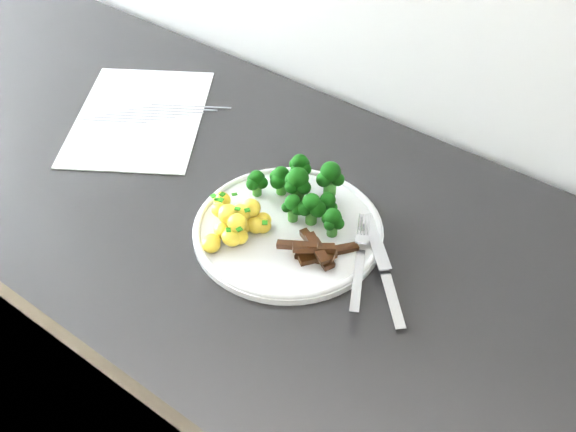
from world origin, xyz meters
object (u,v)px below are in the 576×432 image
(fork, at_px, (359,265))
(knife, at_px, (387,282))
(broccoli, at_px, (304,188))
(beef_strips, at_px, (317,251))
(counter, at_px, (248,387))
(plate, at_px, (288,229))
(potatoes, at_px, (236,222))
(recipe_paper, at_px, (140,117))

(fork, xyz_separation_m, knife, (0.04, 0.00, -0.01))
(broccoli, height_order, knife, broccoli)
(broccoli, distance_m, beef_strips, 0.10)
(counter, bearing_deg, knife, -0.94)
(counter, relative_size, fork, 15.15)
(plate, distance_m, potatoes, 0.07)
(broccoli, relative_size, beef_strips, 1.92)
(plate, bearing_deg, fork, -3.29)
(broccoli, bearing_deg, plate, -78.88)
(recipe_paper, height_order, beef_strips, beef_strips)
(recipe_paper, relative_size, fork, 2.20)
(counter, distance_m, recipe_paper, 0.51)
(potatoes, bearing_deg, recipe_paper, 159.24)
(broccoli, relative_size, potatoes, 1.49)
(plate, relative_size, potatoes, 2.35)
(broccoli, relative_size, knife, 1.08)
(knife, bearing_deg, beef_strips, -169.63)
(plate, distance_m, knife, 0.15)
(broccoli, xyz_separation_m, beef_strips, (0.07, -0.06, -0.02))
(broccoli, bearing_deg, counter, -151.95)
(recipe_paper, xyz_separation_m, broccoli, (0.34, -0.02, 0.04))
(broccoli, bearing_deg, knife, -16.59)
(recipe_paper, distance_m, plate, 0.35)
(potatoes, relative_size, knife, 0.72)
(recipe_paper, height_order, broccoli, broccoli)
(broccoli, bearing_deg, potatoes, -114.50)
(counter, bearing_deg, potatoes, -48.72)
(counter, relative_size, beef_strips, 28.35)
(counter, distance_m, fork, 0.50)
(counter, xyz_separation_m, fork, (0.21, -0.01, 0.45))
(recipe_paper, xyz_separation_m, fork, (0.46, -0.07, 0.02))
(beef_strips, bearing_deg, plate, 162.30)
(broccoli, relative_size, fork, 1.03)
(fork, bearing_deg, counter, 177.73)
(counter, bearing_deg, fork, -2.27)
(potatoes, distance_m, beef_strips, 0.11)
(potatoes, xyz_separation_m, knife, (0.20, 0.04, -0.02))
(recipe_paper, distance_m, broccoli, 0.34)
(plate, bearing_deg, broccoli, 101.12)
(counter, xyz_separation_m, knife, (0.24, -0.00, 0.45))
(plate, height_order, knife, knife)
(recipe_paper, bearing_deg, fork, -9.07)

